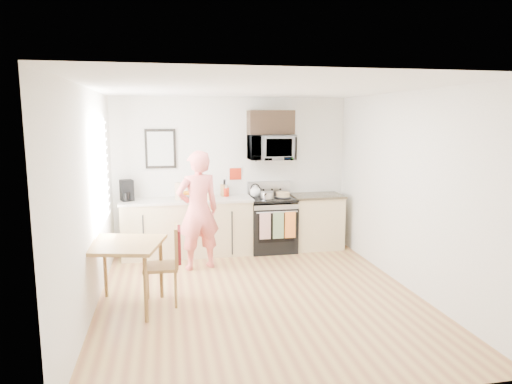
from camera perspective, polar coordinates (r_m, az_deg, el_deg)
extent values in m
plane|color=#905937|center=(5.98, 0.42, -12.85)|extent=(4.60, 4.60, 0.00)
cube|color=silver|center=(7.87, -2.97, 2.27)|extent=(4.00, 0.04, 2.60)
cube|color=silver|center=(3.46, 8.26, -6.75)|extent=(4.00, 0.04, 2.60)
cube|color=silver|center=(5.58, -20.10, -1.12)|extent=(0.04, 4.60, 2.60)
cube|color=silver|center=(6.34, 18.43, 0.14)|extent=(0.04, 4.60, 2.60)
cube|color=white|center=(5.56, 0.46, 12.85)|extent=(4.00, 4.60, 0.04)
cube|color=silver|center=(6.33, -18.97, 2.38)|extent=(0.02, 1.40, 1.50)
cube|color=white|center=(6.33, -18.88, 2.38)|extent=(0.01, 1.30, 1.40)
cube|color=#D2B787|center=(7.65, -8.54, -4.49)|extent=(2.10, 0.60, 0.90)
cube|color=beige|center=(7.56, -8.63, -1.02)|extent=(2.14, 0.64, 0.04)
cube|color=#D2B787|center=(8.06, 7.53, -3.76)|extent=(0.84, 0.60, 0.90)
cube|color=black|center=(7.97, 7.60, -0.47)|extent=(0.88, 0.64, 0.04)
cube|color=black|center=(7.84, 2.01, -4.54)|extent=(0.76, 0.65, 0.77)
cube|color=black|center=(7.52, 2.57, -4.63)|extent=(0.61, 0.02, 0.45)
cube|color=#ABACB0|center=(7.45, 2.58, -2.16)|extent=(0.74, 0.02, 0.14)
cylinder|color=#ABACB0|center=(7.42, 2.67, -2.53)|extent=(0.68, 0.02, 0.02)
cube|color=black|center=(7.73, 2.03, -0.84)|extent=(0.76, 0.65, 0.04)
cube|color=#ABACB0|center=(7.97, 1.58, 0.49)|extent=(0.76, 0.08, 0.24)
cube|color=silver|center=(7.41, 1.16, -4.27)|extent=(0.18, 0.02, 0.44)
cube|color=#5F7F54|center=(7.46, 2.81, -4.19)|extent=(0.18, 0.02, 0.44)
cube|color=orange|center=(7.51, 4.30, -4.11)|extent=(0.18, 0.02, 0.44)
imported|color=#ABACB0|center=(7.73, 1.89, 5.58)|extent=(0.76, 0.51, 0.42)
cube|color=black|center=(7.76, 1.83, 8.70)|extent=(0.76, 0.35, 0.40)
cube|color=black|center=(7.73, -11.85, 5.32)|extent=(0.50, 0.03, 0.65)
cube|color=beige|center=(7.71, -11.85, 5.31)|extent=(0.42, 0.01, 0.56)
cube|color=#A4210E|center=(7.86, -2.59, 2.27)|extent=(0.20, 0.02, 0.20)
imported|color=#D5403A|center=(6.84, -7.26, -2.30)|extent=(0.74, 0.58, 1.78)
cube|color=brown|center=(5.58, -16.35, -6.33)|extent=(0.86, 0.86, 0.04)
cylinder|color=brown|center=(5.51, -20.90, -11.19)|extent=(0.05, 0.05, 0.77)
cylinder|color=brown|center=(5.28, -13.62, -11.72)|extent=(0.05, 0.05, 0.77)
cylinder|color=brown|center=(6.13, -18.33, -8.97)|extent=(0.05, 0.05, 0.77)
cylinder|color=brown|center=(5.93, -11.78, -9.31)|extent=(0.05, 0.05, 0.77)
cube|color=brown|center=(5.72, -11.83, -9.11)|extent=(0.42, 0.42, 0.04)
cube|color=brown|center=(5.64, -9.94, -6.60)|extent=(0.05, 0.41, 0.49)
cube|color=#5F1210|center=(5.64, -9.68, -6.49)|extent=(0.07, 0.37, 0.41)
cylinder|color=brown|center=(5.65, -13.61, -12.05)|extent=(0.03, 0.03, 0.45)
cylinder|color=brown|center=(5.63, -10.01, -11.98)|extent=(0.03, 0.03, 0.45)
cylinder|color=brown|center=(5.97, -13.39, -10.86)|extent=(0.03, 0.03, 0.45)
cylinder|color=brown|center=(5.96, -10.00, -10.79)|extent=(0.03, 0.03, 0.45)
cube|color=brown|center=(7.75, -4.01, 0.20)|extent=(0.11, 0.14, 0.20)
cylinder|color=#A4210E|center=(7.74, -3.80, 0.00)|extent=(0.12, 0.12, 0.14)
imported|color=white|center=(7.71, -8.49, -0.45)|extent=(0.30, 0.30, 0.06)
cube|color=tan|center=(7.49, -9.60, 0.09)|extent=(0.14, 0.14, 0.28)
cube|color=black|center=(7.60, -15.85, 0.21)|extent=(0.24, 0.27, 0.33)
cylinder|color=black|center=(7.51, -15.88, -0.53)|extent=(0.12, 0.12, 0.12)
cube|color=tan|center=(7.46, -6.71, -0.56)|extent=(0.30, 0.17, 0.10)
cylinder|color=black|center=(7.71, 3.38, -0.64)|extent=(0.28, 0.28, 0.01)
cylinder|color=tan|center=(7.70, 3.38, -0.29)|extent=(0.23, 0.23, 0.07)
sphere|color=white|center=(7.72, -0.11, 0.03)|extent=(0.18, 0.18, 0.18)
cone|color=white|center=(7.71, -0.11, 0.74)|extent=(0.06, 0.06, 0.06)
torus|color=black|center=(7.71, -0.11, 0.46)|extent=(0.16, 0.02, 0.16)
cylinder|color=#ABACB0|center=(7.58, 1.39, -0.42)|extent=(0.22, 0.22, 0.11)
cylinder|color=black|center=(7.42, 1.19, -0.30)|extent=(0.09, 0.19, 0.02)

